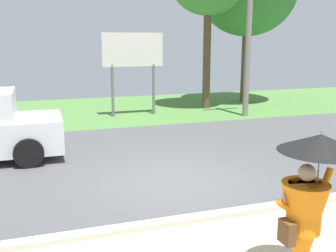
{
  "coord_description": "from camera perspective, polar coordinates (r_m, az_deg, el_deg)",
  "views": [
    {
      "loc": [
        -2.85,
        -8.08,
        3.21
      ],
      "look_at": [
        0.12,
        1.0,
        1.1
      ],
      "focal_mm": 41.91,
      "sensor_mm": 36.0,
      "label": 1
    }
  ],
  "objects": [
    {
      "name": "monk_pedestrian",
      "position": [
        5.4,
        19.57,
        -11.03
      ],
      "size": [
        1.1,
        1.06,
        2.13
      ],
      "rotation": [
        0.0,
        0.0,
        -0.09
      ],
      "color": "orange",
      "rests_on": "ground_plane"
    },
    {
      "name": "ground_plane",
      "position": [
        11.85,
        -3.48,
        -3.54
      ],
      "size": [
        40.0,
        22.0,
        0.2
      ],
      "color": "#4C4C4F"
    },
    {
      "name": "utility_pole",
      "position": [
        16.94,
        11.64,
        13.23
      ],
      "size": [
        1.8,
        0.24,
        6.68
      ],
      "color": "gray",
      "rests_on": "ground_plane"
    },
    {
      "name": "roadside_billboard",
      "position": [
        16.83,
        -5.14,
        10.15
      ],
      "size": [
        2.6,
        0.12,
        3.5
      ],
      "color": "slate",
      "rests_on": "ground_plane"
    }
  ]
}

